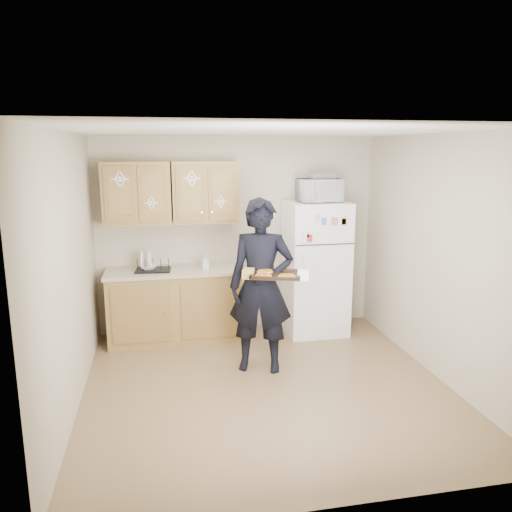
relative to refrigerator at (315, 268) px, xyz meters
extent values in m
plane|color=brown|center=(-0.95, -1.43, -0.85)|extent=(3.60, 3.60, 0.00)
plane|color=white|center=(-0.95, -1.43, 1.65)|extent=(3.60, 3.60, 0.00)
cube|color=#B6AB94|center=(-0.95, 0.37, 0.40)|extent=(3.60, 0.04, 2.50)
cube|color=#B6AB94|center=(-0.95, -3.23, 0.40)|extent=(3.60, 0.04, 2.50)
cube|color=#B6AB94|center=(-2.75, -1.43, 0.40)|extent=(0.04, 3.60, 2.50)
cube|color=#B6AB94|center=(0.85, -1.43, 0.40)|extent=(0.04, 3.60, 2.50)
cube|color=white|center=(0.00, 0.00, 0.00)|extent=(0.75, 0.70, 1.70)
cube|color=olive|center=(-1.80, 0.05, -0.42)|extent=(1.60, 0.60, 0.86)
cube|color=tan|center=(-1.80, 0.05, 0.03)|extent=(1.64, 0.64, 0.04)
cube|color=olive|center=(-2.20, 0.18, 0.98)|extent=(0.80, 0.33, 0.75)
cube|color=olive|center=(-1.38, 0.18, 0.98)|extent=(0.80, 0.33, 0.75)
cube|color=#E7AB51|center=(0.52, 0.24, -0.69)|extent=(0.20, 0.07, 0.32)
imported|color=black|center=(-0.92, -1.01, 0.08)|extent=(0.78, 0.63, 1.86)
cube|color=black|center=(-0.83, -1.29, 0.26)|extent=(0.57, 0.49, 0.04)
cylinder|color=orange|center=(-0.96, -1.34, 0.28)|extent=(0.16, 0.16, 0.02)
cylinder|color=orange|center=(-0.75, -1.40, 0.28)|extent=(0.16, 0.16, 0.02)
cylinder|color=orange|center=(-0.92, -1.18, 0.28)|extent=(0.16, 0.16, 0.02)
imported|color=white|center=(0.01, -0.05, 0.99)|extent=(0.55, 0.40, 0.29)
cube|color=#B4B5BB|center=(0.05, -0.02, 1.17)|extent=(0.31, 0.22, 0.06)
cube|color=black|center=(-2.04, 0.03, 0.13)|extent=(0.44, 0.35, 0.17)
imported|color=white|center=(-2.10, 0.03, 0.10)|extent=(0.22, 0.22, 0.05)
imported|color=white|center=(-1.42, 0.00, 0.14)|extent=(0.10, 0.10, 0.17)
camera|label=1|loc=(-1.95, -5.97, 1.48)|focal=35.00mm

